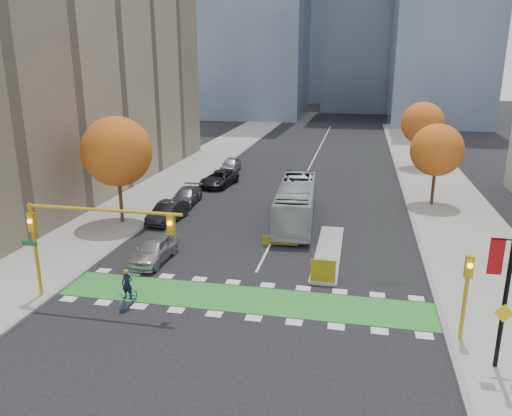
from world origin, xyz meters
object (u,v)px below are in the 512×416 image
at_px(tree_west, 117,152).
at_px(parked_car_e, 231,165).
at_px(parked_car_b, 168,212).
at_px(parked_car_a, 154,250).
at_px(banner_lamppost, 511,264).
at_px(hazard_board, 323,271).
at_px(cyclist, 128,294).
at_px(parked_car_c, 186,196).
at_px(parked_car_d, 219,179).
at_px(traffic_signal_east, 467,285).
at_px(traffic_signal_west, 78,229).
at_px(tree_east_near, 437,150).
at_px(bus, 296,203).
at_px(tree_east_far, 422,123).

xyz_separation_m(tree_west, parked_car_e, (3.46, 20.00, -4.84)).
bearing_deg(parked_car_b, tree_west, -153.18).
bearing_deg(parked_car_a, banner_lamppost, -21.84).
height_order(hazard_board, parked_car_b, parked_car_b).
height_order(cyclist, parked_car_c, cyclist).
bearing_deg(parked_car_d, traffic_signal_east, -46.49).
height_order(banner_lamppost, parked_car_b, banner_lamppost).
xyz_separation_m(traffic_signal_west, parked_car_d, (-0.04, 25.64, -3.28)).
height_order(tree_east_near, bus, tree_east_near).
bearing_deg(tree_west, parked_car_c, 64.29).
bearing_deg(traffic_signal_east, parked_car_a, 161.02).
xyz_separation_m(tree_east_near, parked_car_e, (-20.54, 10.00, -4.08)).
distance_m(traffic_signal_east, parked_car_b, 23.73).
xyz_separation_m(hazard_board, parked_car_d, (-11.97, 20.93, -0.05)).
distance_m(banner_lamppost, parked_car_d, 34.02).
bearing_deg(parked_car_e, tree_west, -101.84).
height_order(cyclist, parked_car_e, cyclist).
height_order(bus, parked_car_a, bus).
height_order(traffic_signal_east, cyclist, traffic_signal_east).
bearing_deg(bus, traffic_signal_east, -62.20).
relative_size(cyclist, parked_car_c, 0.43).
distance_m(traffic_signal_west, cyclist, 4.13).
height_order(tree_east_far, parked_car_e, tree_east_far).
xyz_separation_m(tree_east_far, bus, (-11.43, -23.01, -3.65)).
bearing_deg(parked_car_e, hazard_board, -67.75).
height_order(traffic_signal_east, banner_lamppost, banner_lamppost).
bearing_deg(tree_east_near, traffic_signal_west, -131.52).
bearing_deg(hazard_board, tree_east_near, 65.80).
distance_m(cyclist, parked_car_a, 6.00).
relative_size(tree_east_near, bus, 0.62).
height_order(traffic_signal_west, parked_car_d, traffic_signal_west).
distance_m(tree_west, parked_car_e, 20.86).
bearing_deg(parked_car_b, traffic_signal_east, -29.42).
bearing_deg(cyclist, banner_lamppost, -3.51).
xyz_separation_m(bus, parked_car_a, (-7.66, -9.61, -0.82)).
relative_size(tree_east_near, parked_car_a, 1.56).
bearing_deg(traffic_signal_east, banner_lamppost, -63.39).
xyz_separation_m(tree_east_far, banner_lamppost, (-1.00, -40.50, -0.63)).
bearing_deg(tree_east_near, parked_car_e, 154.04).
height_order(hazard_board, tree_west, tree_west).
bearing_deg(parked_car_e, cyclist, -86.69).
relative_size(parked_car_a, parked_car_d, 0.84).
distance_m(traffic_signal_east, cyclist, 16.13).
relative_size(traffic_signal_west, parked_car_c, 1.77).
relative_size(tree_west, parked_car_e, 1.79).
relative_size(tree_east_far, traffic_signal_west, 0.90).
height_order(bus, parked_car_e, bus).
xyz_separation_m(hazard_board, banner_lamppost, (7.50, -6.70, 3.81)).
xyz_separation_m(tree_east_far, parked_car_b, (-21.24, -24.77, -4.47)).
height_order(cyclist, parked_car_a, cyclist).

